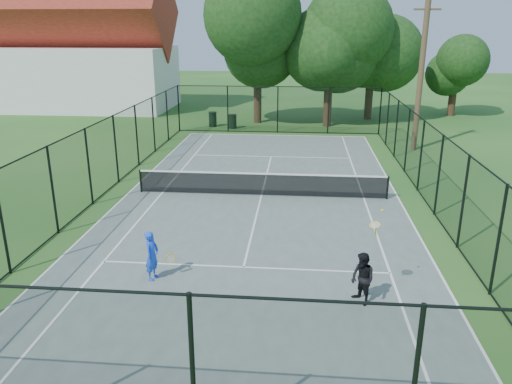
# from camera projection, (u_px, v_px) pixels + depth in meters

# --- Properties ---
(ground) EXTENTS (120.00, 120.00, 0.00)m
(ground) POSITION_uv_depth(u_px,v_px,m) (261.00, 197.00, 20.28)
(ground) COLOR #1F551D
(tennis_court) EXTENTS (11.00, 24.00, 0.06)m
(tennis_court) POSITION_uv_depth(u_px,v_px,m) (261.00, 196.00, 20.27)
(tennis_court) COLOR #57665D
(tennis_court) RESTS_ON ground
(tennis_net) EXTENTS (10.08, 0.08, 0.95)m
(tennis_net) POSITION_uv_depth(u_px,v_px,m) (262.00, 183.00, 20.10)
(tennis_net) COLOR black
(tennis_net) RESTS_ON tennis_court
(fence) EXTENTS (13.10, 26.10, 3.00)m
(fence) POSITION_uv_depth(u_px,v_px,m) (262.00, 161.00, 19.81)
(fence) COLOR black
(fence) RESTS_ON ground
(tree_near_left) EXTENTS (6.79, 6.79, 8.85)m
(tree_near_left) POSITION_uv_depth(u_px,v_px,m) (258.00, 44.00, 34.36)
(tree_near_left) COLOR #332114
(tree_near_left) RESTS_ON ground
(tree_near_mid) EXTENTS (6.73, 6.73, 8.81)m
(tree_near_mid) POSITION_uv_depth(u_px,v_px,m) (330.00, 45.00, 33.04)
(tree_near_mid) COLOR #332114
(tree_near_mid) RESTS_ON ground
(tree_near_right) EXTENTS (5.56, 5.56, 7.68)m
(tree_near_right) POSITION_uv_depth(u_px,v_px,m) (372.00, 52.00, 35.88)
(tree_near_right) COLOR #332114
(tree_near_right) RESTS_ON ground
(tree_far_right) EXTENTS (3.87, 3.87, 5.12)m
(tree_far_right) POSITION_uv_depth(u_px,v_px,m) (455.00, 74.00, 37.90)
(tree_far_right) COLOR #332114
(tree_far_right) RESTS_ON ground
(building) EXTENTS (15.30, 8.15, 11.87)m
(building) POSITION_uv_depth(u_px,v_px,m) (77.00, 48.00, 40.98)
(building) COLOR silver
(building) RESTS_ON ground
(trash_bin_left) EXTENTS (0.58, 0.58, 1.01)m
(trash_bin_left) POSITION_uv_depth(u_px,v_px,m) (213.00, 119.00, 34.46)
(trash_bin_left) COLOR black
(trash_bin_left) RESTS_ON ground
(trash_bin_right) EXTENTS (0.58, 0.58, 0.96)m
(trash_bin_right) POSITION_uv_depth(u_px,v_px,m) (233.00, 121.00, 33.75)
(trash_bin_right) COLOR black
(trash_bin_right) RESTS_ON ground
(utility_pole) EXTENTS (1.40, 0.30, 8.17)m
(utility_pole) POSITION_uv_depth(u_px,v_px,m) (421.00, 74.00, 26.80)
(utility_pole) COLOR #4C3823
(utility_pole) RESTS_ON ground
(player_blue) EXTENTS (0.79, 0.56, 1.38)m
(player_blue) POSITION_uv_depth(u_px,v_px,m) (152.00, 255.00, 13.37)
(player_blue) COLOR blue
(player_blue) RESTS_ON tennis_court
(player_black) EXTENTS (0.85, 0.93, 2.32)m
(player_black) POSITION_uv_depth(u_px,v_px,m) (363.00, 278.00, 12.17)
(player_black) COLOR black
(player_black) RESTS_ON tennis_court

